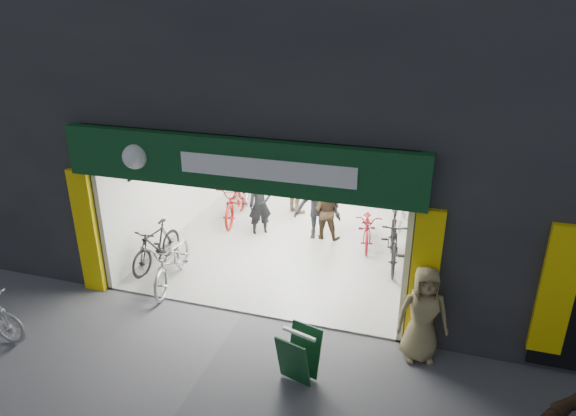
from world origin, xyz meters
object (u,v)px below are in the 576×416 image
at_px(bike_left_front, 173,261).
at_px(bike_right_front, 393,241).
at_px(pedestrian_near, 423,314).
at_px(sandwich_board, 299,354).

xyz_separation_m(bike_left_front, bike_right_front, (4.30, 2.17, 0.07)).
xyz_separation_m(bike_right_front, pedestrian_near, (0.80, -3.08, 0.25)).
xyz_separation_m(bike_left_front, sandwich_board, (3.32, -2.02, -0.06)).
relative_size(bike_left_front, bike_right_front, 1.00).
bearing_deg(bike_right_front, pedestrian_near, -82.84).
height_order(pedestrian_near, sandwich_board, pedestrian_near).
bearing_deg(bike_left_front, bike_right_front, 17.03).
bearing_deg(bike_left_front, pedestrian_near, -19.89).
height_order(bike_left_front, pedestrian_near, pedestrian_near).
relative_size(bike_right_front, pedestrian_near, 1.18).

